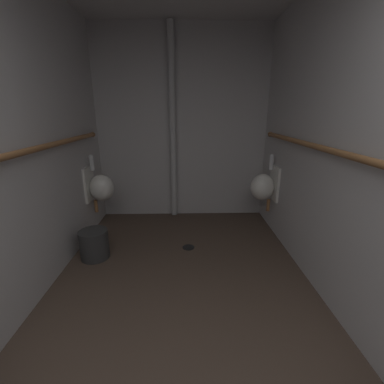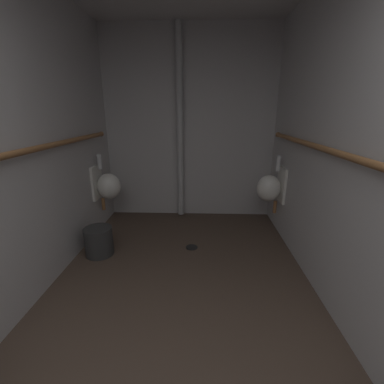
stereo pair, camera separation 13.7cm
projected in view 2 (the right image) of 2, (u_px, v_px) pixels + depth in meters
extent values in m
cube|color=#47382D|center=(180.00, 295.00, 2.32)|extent=(2.52, 3.81, 0.08)
cube|color=#B9B6B6|center=(16.00, 141.00, 1.96)|extent=(0.06, 3.81, 2.64)
cube|color=#B9B6B6|center=(348.00, 142.00, 1.87)|extent=(0.06, 3.81, 2.64)
cube|color=#B9B6B6|center=(190.00, 127.00, 3.70)|extent=(2.52, 0.06, 2.64)
ellipsoid|color=silver|center=(109.00, 186.00, 3.39)|extent=(0.30, 0.26, 0.34)
cube|color=silver|center=(97.00, 182.00, 3.38)|extent=(0.03, 0.30, 0.44)
cylinder|color=silver|center=(100.00, 163.00, 3.30)|extent=(0.06, 0.06, 0.16)
sphere|color=silver|center=(99.00, 156.00, 3.27)|extent=(0.06, 0.06, 0.06)
cylinder|color=#936038|center=(103.00, 204.00, 3.47)|extent=(0.04, 0.04, 0.16)
ellipsoid|color=silver|center=(269.00, 188.00, 3.29)|extent=(0.30, 0.26, 0.34)
cube|color=silver|center=(281.00, 185.00, 3.27)|extent=(0.03, 0.30, 0.44)
cylinder|color=silver|center=(278.00, 164.00, 3.20)|extent=(0.06, 0.06, 0.16)
sphere|color=silver|center=(279.00, 158.00, 3.17)|extent=(0.06, 0.06, 0.06)
cylinder|color=#936038|center=(275.00, 207.00, 3.36)|extent=(0.04, 0.04, 0.16)
cylinder|color=#936038|center=(30.00, 150.00, 1.99)|extent=(0.05, 2.94, 0.05)
sphere|color=#936038|center=(101.00, 134.00, 3.39)|extent=(0.06, 0.06, 0.06)
cylinder|color=#936038|center=(336.00, 153.00, 1.86)|extent=(0.05, 2.99, 0.05)
sphere|color=#936038|center=(278.00, 135.00, 3.28)|extent=(0.06, 0.06, 0.06)
cylinder|color=#B2B2B2|center=(180.00, 127.00, 3.60)|extent=(0.09, 0.09, 2.59)
cylinder|color=black|center=(192.00, 247.00, 3.05)|extent=(0.14, 0.14, 0.01)
cylinder|color=#2D2D2D|center=(99.00, 241.00, 2.87)|extent=(0.30, 0.30, 0.32)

